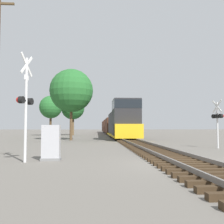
{
  "coord_description": "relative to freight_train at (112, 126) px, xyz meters",
  "views": [
    {
      "loc": [
        -3.5,
        -10.27,
        1.46
      ],
      "look_at": [
        -2.37,
        8.2,
        2.56
      ],
      "focal_mm": 42.0,
      "sensor_mm": 36.0,
      "label": 1
    }
  ],
  "objects": [
    {
      "name": "ground_plane",
      "position": [
        0.0,
        -46.68,
        -1.88
      ],
      "size": [
        400.0,
        400.0,
        0.0
      ],
      "primitive_type": "plane",
      "color": "#666059"
    },
    {
      "name": "rail_track_bed",
      "position": [
        0.0,
        -46.68,
        -1.74
      ],
      "size": [
        2.6,
        160.0,
        0.31
      ],
      "color": "#382819",
      "rests_on": "ground"
    },
    {
      "name": "freight_train",
      "position": [
        0.0,
        0.0,
        0.0
      ],
      "size": [
        3.07,
        63.67,
        4.7
      ],
      "color": "#232326",
      "rests_on": "ground"
    },
    {
      "name": "crossing_signal_near",
      "position": [
        -6.5,
        -45.67,
        0.65
      ],
      "size": [
        0.54,
        1.01,
        4.61
      ],
      "rotation": [
        0.0,
        0.0,
        -1.85
      ],
      "color": "silver",
      "rests_on": "ground"
    },
    {
      "name": "crossing_signal_far",
      "position": [
        5.13,
        -38.87,
        0.24
      ],
      "size": [
        0.56,
        1.01,
        3.43
      ],
      "rotation": [
        0.0,
        0.0,
        1.86
      ],
      "color": "silver",
      "rests_on": "ground"
    },
    {
      "name": "relay_cabinet",
      "position": [
        -5.49,
        -45.09,
        -1.1
      ],
      "size": [
        0.86,
        0.57,
        1.57
      ],
      "color": "slate",
      "rests_on": "ground"
    },
    {
      "name": "tree_far_right",
      "position": [
        -6.35,
        -26.71,
        3.82
      ],
      "size": [
        4.99,
        4.99,
        8.21
      ],
      "color": "brown",
      "rests_on": "ground"
    },
    {
      "name": "tree_mid_background",
      "position": [
        -11.64,
        -9.34,
        3.25
      ],
      "size": [
        4.08,
        4.08,
        7.2
      ],
      "color": "#473521",
      "rests_on": "ground"
    },
    {
      "name": "tree_deep_background",
      "position": [
        -7.94,
        -6.4,
        3.32
      ],
      "size": [
        4.46,
        4.46,
        7.47
      ],
      "color": "brown",
      "rests_on": "ground"
    }
  ]
}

